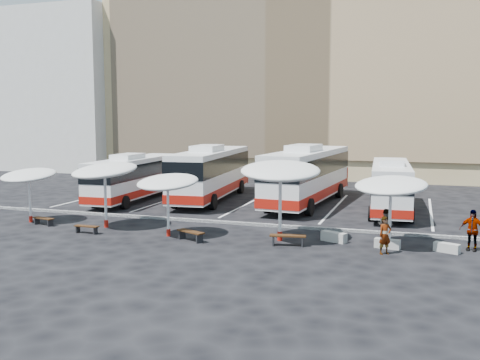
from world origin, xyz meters
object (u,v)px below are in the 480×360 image
(bus_2, at_px, (308,174))
(wood_bench_3, at_px, (288,237))
(conc_bench_0, at_px, (334,237))
(passenger_1, at_px, (386,226))
(wood_bench_2, at_px, (191,233))
(conc_bench_2, at_px, (447,248))
(wood_bench_0, at_px, (44,219))
(sunshade_1, at_px, (105,171))
(sunshade_2, at_px, (168,182))
(sunshade_4, at_px, (391,186))
(passenger_0, at_px, (385,235))
(sunshade_3, at_px, (280,171))
(sunshade_0, at_px, (29,175))
(passenger_2, at_px, (472,230))
(bus_1, at_px, (212,172))
(wood_bench_1, at_px, (87,227))
(conc_bench_1, at_px, (387,244))
(bus_3, at_px, (391,184))
(bus_0, at_px, (134,176))

(bus_2, relative_size, wood_bench_3, 7.65)
(conc_bench_0, xyz_separation_m, passenger_1, (2.35, 0.67, 0.57))
(wood_bench_2, xyz_separation_m, conc_bench_2, (11.63, 1.57, -0.17))
(wood_bench_0, xyz_separation_m, wood_bench_2, (9.27, -0.90, 0.05))
(sunshade_1, height_order, passenger_1, sunshade_1)
(wood_bench_3, bearing_deg, sunshade_2, 179.08)
(conc_bench_0, height_order, conc_bench_2, conc_bench_0)
(sunshade_4, height_order, conc_bench_0, sunshade_4)
(sunshade_2, relative_size, wood_bench_2, 2.15)
(passenger_0, bearing_deg, sunshade_3, 129.27)
(bus_2, xyz_separation_m, sunshade_4, (6.03, -11.19, 0.74))
(sunshade_0, height_order, passenger_2, sunshade_0)
(wood_bench_0, bearing_deg, wood_bench_3, -1.62)
(passenger_2, bearing_deg, bus_1, 165.44)
(sunshade_4, xyz_separation_m, wood_bench_3, (-4.48, -1.15, -2.46))
(bus_2, distance_m, sunshade_4, 12.74)
(sunshade_0, distance_m, sunshade_2, 9.10)
(bus_1, distance_m, wood_bench_2, 13.35)
(bus_2, xyz_separation_m, sunshade_2, (-4.61, -12.24, 0.61))
(sunshade_1, height_order, wood_bench_1, sunshade_1)
(conc_bench_1, relative_size, passenger_0, 0.68)
(sunshade_0, height_order, passenger_0, sunshade_0)
(wood_bench_0, distance_m, wood_bench_1, 3.67)
(bus_3, distance_m, sunshade_0, 21.76)
(wood_bench_3, bearing_deg, wood_bench_1, -176.33)
(passenger_1, bearing_deg, passenger_0, 115.73)
(sunshade_3, distance_m, wood_bench_3, 3.19)
(wood_bench_2, xyz_separation_m, passenger_0, (9.04, 0.35, 0.46))
(sunshade_1, bearing_deg, bus_2, 52.25)
(bus_0, relative_size, sunshade_3, 2.38)
(sunshade_3, xyz_separation_m, sunshade_4, (5.09, 0.22, -0.53))
(sunshade_1, bearing_deg, wood_bench_1, -93.33)
(sunshade_2, xyz_separation_m, conc_bench_2, (13.11, 0.96, -2.52))
(wood_bench_1, bearing_deg, bus_1, 81.83)
(wood_bench_2, bearing_deg, conc_bench_2, 7.69)
(sunshade_0, height_order, conc_bench_0, sunshade_0)
(bus_0, height_order, passenger_0, bus_0)
(sunshade_0, height_order, sunshade_4, sunshade_4)
(bus_3, distance_m, sunshade_1, 17.55)
(sunshade_0, xyz_separation_m, conc_bench_2, (22.18, 0.17, -2.48))
(bus_3, height_order, conc_bench_0, bus_3)
(wood_bench_0, xyz_separation_m, passenger_0, (18.31, -0.55, 0.51))
(sunshade_1, relative_size, passenger_2, 2.37)
(conc_bench_2, relative_size, passenger_0, 0.66)
(wood_bench_2, bearing_deg, passenger_2, 9.93)
(sunshade_0, bearing_deg, conc_bench_1, 0.30)
(bus_2, height_order, passenger_2, bus_2)
(sunshade_1, distance_m, wood_bench_3, 10.74)
(bus_2, height_order, conc_bench_1, bus_2)
(sunshade_2, xyz_separation_m, conc_bench_1, (10.58, 0.90, -2.51))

